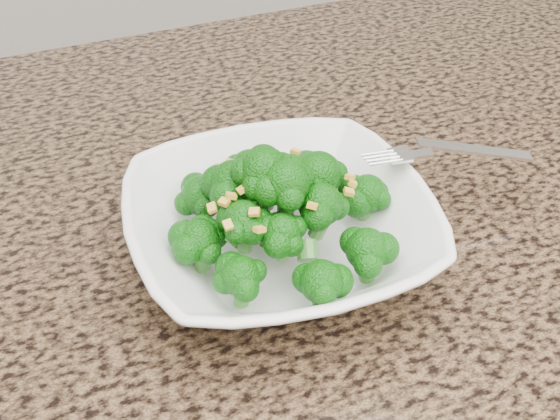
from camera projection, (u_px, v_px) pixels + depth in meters
name	position (u px, v px, depth m)	size (l,w,h in m)	color
granite_counter	(185.00, 347.00, 0.52)	(1.64, 1.04, 0.03)	brown
bowl	(280.00, 230.00, 0.56)	(0.24, 0.24, 0.06)	white
broccoli_pile	(280.00, 167.00, 0.52)	(0.21, 0.21, 0.06)	#0F5F0A
garlic_topping	(280.00, 126.00, 0.50)	(0.13, 0.13, 0.01)	gold
fork	(424.00, 153.00, 0.58)	(0.18, 0.03, 0.01)	silver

